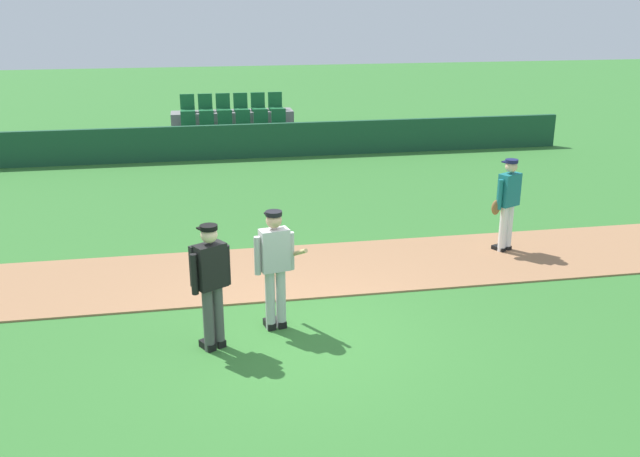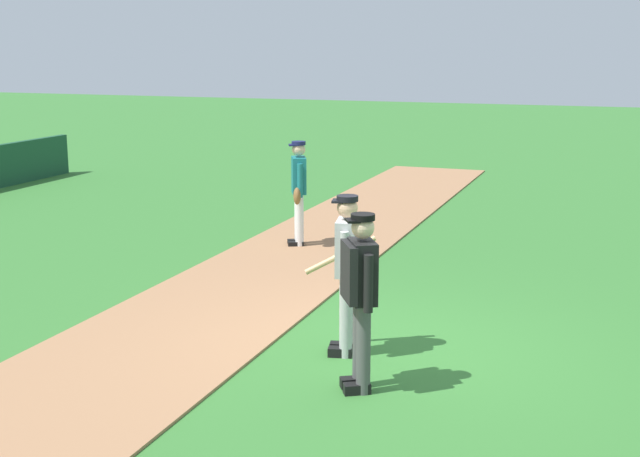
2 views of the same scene
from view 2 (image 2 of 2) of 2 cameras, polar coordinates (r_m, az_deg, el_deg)
The scene contains 5 objects.
ground_plane at distance 9.64m, azimuth 4.25°, elevation -8.07°, with size 80.00×80.00×0.00m, color #33702D.
infield_dirt_path at distance 10.53m, azimuth -8.81°, elevation -6.32°, with size 28.00×2.44×0.03m, color #9E704C.
batter_grey_jersey at distance 9.23m, azimuth 1.76°, elevation -2.65°, with size 0.73×0.72×1.76m.
umpire_home_plate at distance 8.26m, azimuth 2.66°, elevation -4.21°, with size 0.54×0.45×1.76m.
runner_teal_jersey at distance 14.21m, azimuth -1.43°, elevation 2.58°, with size 0.65×0.42×1.76m.
Camera 2 is at (-8.71, -2.44, 3.33)m, focal length 48.40 mm.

